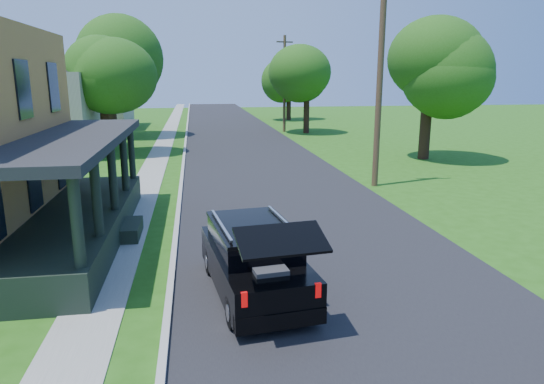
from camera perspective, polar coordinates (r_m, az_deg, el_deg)
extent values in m
plane|color=#225310|center=(10.30, 11.49, -14.28)|extent=(140.00, 140.00, 0.00)
cube|color=black|center=(29.09, -2.32, 4.01)|extent=(8.00, 120.00, 0.02)
cube|color=#A4A49E|center=(28.90, -10.33, 3.74)|extent=(0.15, 120.00, 0.12)
cube|color=gray|center=(28.98, -13.40, 3.62)|extent=(1.30, 120.00, 0.03)
cube|color=black|center=(15.51, -21.51, -3.62)|extent=(2.40, 10.00, 0.90)
cube|color=black|center=(15.00, -22.34, 5.74)|extent=(2.60, 10.30, 0.25)
cube|color=#A9A596|center=(34.12, -26.64, 8.23)|extent=(8.00, 8.00, 5.00)
pyramid|color=black|center=(34.13, -27.49, 16.09)|extent=(12.78, 12.78, 2.20)
cube|color=#A9A596|center=(49.60, -21.20, 9.92)|extent=(8.00, 8.00, 5.00)
pyramid|color=black|center=(49.61, -21.67, 15.33)|extent=(12.78, 12.78, 2.20)
cube|color=black|center=(10.89, -2.08, -8.88)|extent=(2.24, 4.34, 0.80)
cube|color=black|center=(10.79, -2.30, -5.45)|extent=(1.91, 2.75, 0.52)
cube|color=black|center=(10.70, -2.31, -4.01)|extent=(1.95, 2.84, 0.08)
cube|color=black|center=(8.59, 1.14, -5.65)|extent=(1.70, 1.05, 0.36)
cube|color=#303035|center=(9.67, -0.28, -10.02)|extent=(0.72, 0.64, 0.42)
cube|color=#BBBABF|center=(10.54, -6.01, -3.87)|extent=(0.33, 2.27, 0.06)
cube|color=#BBBABF|center=(10.86, 1.27, -3.28)|extent=(0.33, 2.27, 0.06)
cube|color=#990505|center=(8.80, -3.29, -12.52)|extent=(0.12, 0.07, 0.28)
cube|color=#990505|center=(9.17, 5.42, -11.43)|extent=(0.12, 0.07, 0.28)
cylinder|color=black|center=(12.11, -7.19, -8.11)|extent=(0.30, 0.66, 0.64)
cylinder|color=black|center=(12.41, -0.19, -7.46)|extent=(0.30, 0.66, 0.64)
cylinder|color=black|center=(9.64, -4.55, -13.91)|extent=(0.30, 0.66, 0.64)
cylinder|color=black|center=(10.02, 4.22, -12.81)|extent=(0.30, 0.66, 0.64)
cylinder|color=black|center=(31.88, -18.97, 6.84)|extent=(0.56, 0.56, 3.00)
sphere|color=#2B631A|center=(31.72, -19.40, 12.45)|extent=(5.17, 5.17, 4.87)
sphere|color=#2B631A|center=(31.41, -18.91, 14.46)|extent=(4.48, 4.48, 4.22)
sphere|color=#2B631A|center=(32.15, -20.26, 13.35)|extent=(4.60, 4.60, 4.33)
cylinder|color=black|center=(40.81, -18.23, 8.34)|extent=(0.71, 0.71, 3.22)
sphere|color=#2B631A|center=(40.69, -18.61, 13.46)|extent=(7.12, 7.12, 6.14)
sphere|color=#2B631A|center=(40.28, -18.31, 15.44)|extent=(6.17, 6.17, 5.32)
sphere|color=#2B631A|center=(41.30, -19.22, 14.36)|extent=(6.33, 6.33, 5.46)
cylinder|color=black|center=(30.01, 17.56, 6.83)|extent=(0.74, 0.74, 3.26)
sphere|color=#2B631A|center=(29.85, 18.01, 13.09)|extent=(5.70, 5.70, 4.94)
sphere|color=#2B631A|center=(29.87, 19.29, 15.11)|extent=(4.94, 4.94, 4.28)
sphere|color=#2B631A|center=(29.89, 16.65, 14.23)|extent=(5.07, 5.07, 4.39)
cylinder|color=black|center=(42.24, 4.07, 9.06)|extent=(0.64, 0.64, 3.14)
sphere|color=#2B631A|center=(42.12, 4.14, 13.49)|extent=(6.58, 6.58, 5.09)
sphere|color=#2B631A|center=(41.82, 4.62, 15.03)|extent=(5.70, 5.70, 4.41)
sphere|color=#2B631A|center=(42.54, 3.61, 14.26)|extent=(5.85, 5.85, 4.53)
cylinder|color=black|center=(55.31, 1.97, 9.97)|extent=(0.66, 0.66, 2.89)
sphere|color=#2B631A|center=(55.21, 1.99, 12.94)|extent=(5.29, 5.29, 4.25)
sphere|color=#2B631A|center=(54.90, 2.37, 13.92)|extent=(4.58, 4.58, 3.68)
sphere|color=#2B631A|center=(55.63, 1.53, 13.43)|extent=(4.70, 4.70, 3.78)
cylinder|color=#513526|center=(21.64, 12.65, 14.38)|extent=(0.30, 0.30, 10.46)
cylinder|color=#513526|center=(43.05, 1.48, 12.54)|extent=(0.29, 0.29, 8.19)
cube|color=#513526|center=(43.14, 1.51, 17.24)|extent=(1.48, 0.43, 0.11)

